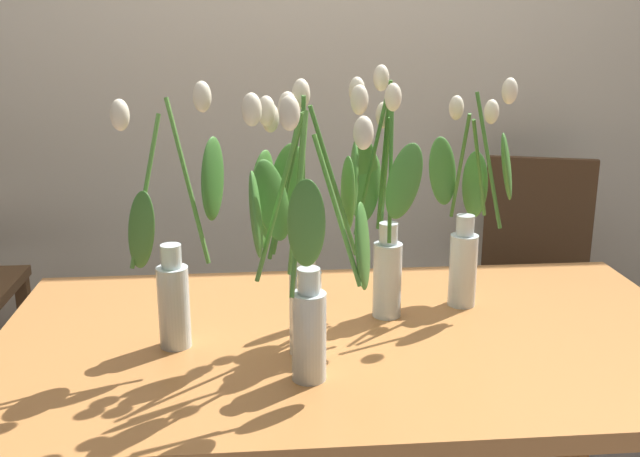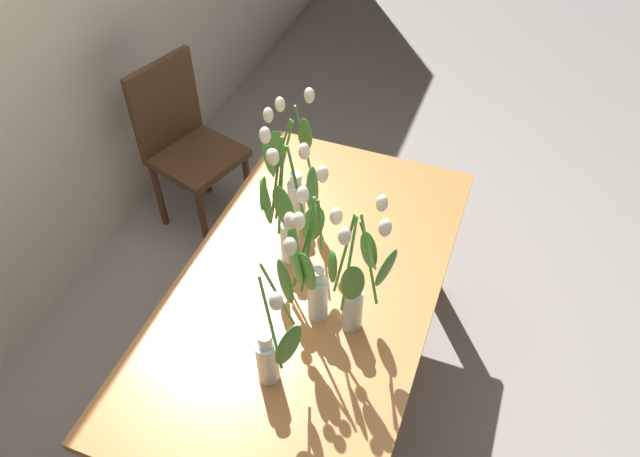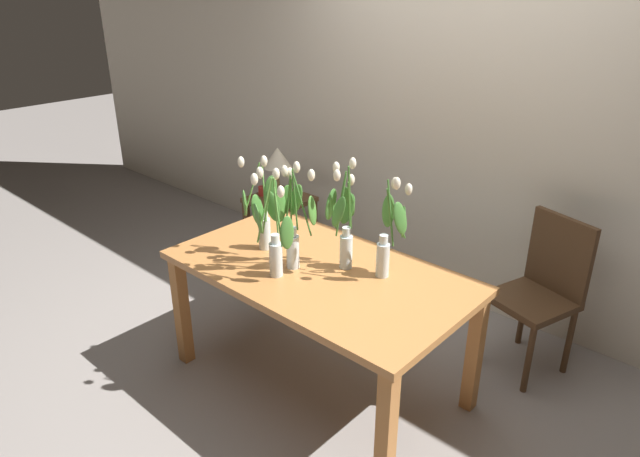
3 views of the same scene
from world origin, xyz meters
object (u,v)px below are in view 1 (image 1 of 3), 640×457
(tulip_vase_3, at_px, (304,268))
(dining_chair, at_px, (536,270))
(tulip_vase_2, at_px, (174,267))
(tulip_vase_0, at_px, (381,220))
(tulip_vase_4, at_px, (299,243))
(tulip_vase_1, at_px, (469,222))
(dining_table, at_px, (352,371))

(tulip_vase_3, height_order, dining_chair, tulip_vase_3)
(tulip_vase_2, relative_size, dining_chair, 0.62)
(tulip_vase_0, bearing_deg, tulip_vase_4, -139.70)
(tulip_vase_1, height_order, tulip_vase_2, tulip_vase_2)
(tulip_vase_1, relative_size, dining_chair, 0.60)
(tulip_vase_4, bearing_deg, tulip_vase_0, 40.30)
(tulip_vase_0, distance_m, tulip_vase_1, 0.24)
(tulip_vase_1, height_order, dining_chair, tulip_vase_1)
(tulip_vase_0, relative_size, dining_chair, 0.63)
(tulip_vase_0, relative_size, tulip_vase_2, 1.03)
(dining_table, xyz_separation_m, dining_chair, (0.82, 1.00, -0.12))
(tulip_vase_0, height_order, tulip_vase_4, tulip_vase_0)
(tulip_vase_0, bearing_deg, dining_table, -125.94)
(tulip_vase_0, distance_m, tulip_vase_3, 0.38)
(tulip_vase_2, bearing_deg, tulip_vase_4, -3.78)
(dining_chair, bearing_deg, tulip_vase_0, -129.89)
(tulip_vase_3, height_order, tulip_vase_4, tulip_vase_4)
(tulip_vase_1, height_order, tulip_vase_3, tulip_vase_3)
(tulip_vase_0, height_order, dining_chair, tulip_vase_0)
(tulip_vase_3, xyz_separation_m, tulip_vase_4, (-0.00, 0.15, 0.00))
(tulip_vase_4, bearing_deg, dining_chair, 48.32)
(dining_chair, bearing_deg, dining_table, -129.49)
(tulip_vase_1, bearing_deg, tulip_vase_2, -161.92)
(dining_table, xyz_separation_m, tulip_vase_2, (-0.38, -0.05, 0.28))
(tulip_vase_2, bearing_deg, dining_table, 6.81)
(dining_table, bearing_deg, tulip_vase_4, -152.80)
(tulip_vase_1, bearing_deg, tulip_vase_3, -137.67)
(tulip_vase_1, distance_m, tulip_vase_4, 0.50)
(dining_table, relative_size, tulip_vase_4, 2.80)
(dining_chair, bearing_deg, tulip_vase_3, -127.98)
(tulip_vase_0, bearing_deg, dining_chair, 50.11)
(dining_table, distance_m, tulip_vase_3, 0.41)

